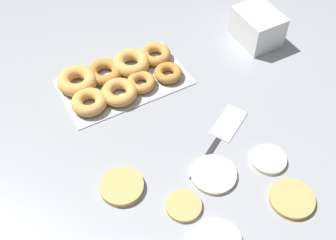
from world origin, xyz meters
name	(u,v)px	position (x,y,z in m)	size (l,w,h in m)	color
ground_plane	(195,150)	(0.00, 0.00, 0.00)	(3.00, 3.00, 0.00)	gray
pancake_1	(292,199)	(-0.13, 0.24, 0.01)	(0.11, 0.11, 0.01)	tan
pancake_2	(213,175)	(0.00, 0.09, 0.01)	(0.11, 0.11, 0.01)	beige
pancake_3	(122,186)	(0.21, 0.01, 0.01)	(0.11, 0.11, 0.02)	tan
pancake_4	(269,160)	(-0.15, 0.12, 0.01)	(0.09, 0.09, 0.01)	beige
pancake_5	(184,206)	(0.11, 0.13, 0.01)	(0.09, 0.09, 0.01)	tan
donut_tray	(118,78)	(0.07, -0.32, 0.02)	(0.37, 0.22, 0.04)	#ADAFB5
container_stack	(257,27)	(-0.41, -0.29, 0.05)	(0.12, 0.15, 0.10)	white
spatula	(224,130)	(-0.10, -0.02, 0.00)	(0.26, 0.17, 0.01)	black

